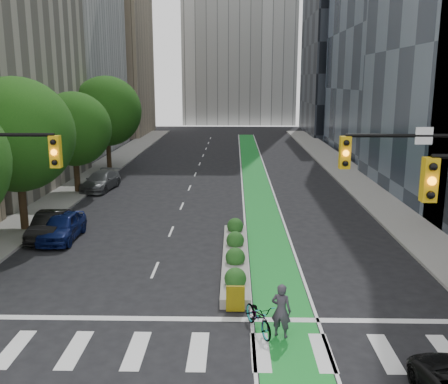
{
  "coord_description": "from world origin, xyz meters",
  "views": [
    {
      "loc": [
        1.14,
        -15.52,
        8.51
      ],
      "look_at": [
        0.62,
        9.13,
        3.0
      ],
      "focal_mm": 40.0,
      "sensor_mm": 36.0,
      "label": 1
    }
  ],
  "objects_px": {
    "cyclist": "(281,311)",
    "parked_car_left_far": "(101,181)",
    "bicycle": "(259,316)",
    "median_planter": "(235,255)",
    "parked_car_left_mid": "(50,226)",
    "parked_car_left_near": "(62,226)"
  },
  "relations": [
    {
      "from": "bicycle",
      "to": "parked_car_left_far",
      "type": "height_order",
      "value": "parked_car_left_far"
    },
    {
      "from": "parked_car_left_mid",
      "to": "bicycle",
      "type": "bearing_deg",
      "value": -45.81
    },
    {
      "from": "median_planter",
      "to": "cyclist",
      "type": "bearing_deg",
      "value": -77.66
    },
    {
      "from": "median_planter",
      "to": "cyclist",
      "type": "height_order",
      "value": "cyclist"
    },
    {
      "from": "parked_car_left_near",
      "to": "parked_car_left_far",
      "type": "xyz_separation_m",
      "value": [
        -1.26,
        12.76,
        -0.03
      ]
    },
    {
      "from": "parked_car_left_far",
      "to": "cyclist",
      "type": "bearing_deg",
      "value": -55.37
    },
    {
      "from": "parked_car_left_near",
      "to": "parked_car_left_mid",
      "type": "relative_size",
      "value": 1.0
    },
    {
      "from": "cyclist",
      "to": "parked_car_left_mid",
      "type": "relative_size",
      "value": 0.44
    },
    {
      "from": "cyclist",
      "to": "parked_car_left_near",
      "type": "xyz_separation_m",
      "value": [
        -10.98,
        10.4,
        -0.21
      ]
    },
    {
      "from": "parked_car_left_mid",
      "to": "parked_car_left_far",
      "type": "height_order",
      "value": "parked_car_left_mid"
    },
    {
      "from": "parked_car_left_near",
      "to": "parked_car_left_far",
      "type": "distance_m",
      "value": 12.82
    },
    {
      "from": "parked_car_left_near",
      "to": "parked_car_left_mid",
      "type": "height_order",
      "value": "parked_car_left_near"
    },
    {
      "from": "cyclist",
      "to": "parked_car_left_far",
      "type": "xyz_separation_m",
      "value": [
        -12.24,
        23.16,
        -0.23
      ]
    },
    {
      "from": "bicycle",
      "to": "parked_car_left_far",
      "type": "xyz_separation_m",
      "value": [
        -11.5,
        22.79,
        0.17
      ]
    },
    {
      "from": "bicycle",
      "to": "cyclist",
      "type": "xyz_separation_m",
      "value": [
        0.74,
        -0.37,
        0.41
      ]
    },
    {
      "from": "bicycle",
      "to": "cyclist",
      "type": "relative_size",
      "value": 1.09
    },
    {
      "from": "cyclist",
      "to": "parked_car_left_far",
      "type": "relative_size",
      "value": 0.38
    },
    {
      "from": "parked_car_left_far",
      "to": "parked_car_left_near",
      "type": "bearing_deg",
      "value": -77.6
    },
    {
      "from": "bicycle",
      "to": "parked_car_left_far",
      "type": "bearing_deg",
      "value": 96.3
    },
    {
      "from": "parked_car_left_mid",
      "to": "median_planter",
      "type": "bearing_deg",
      "value": -22.3
    },
    {
      "from": "median_planter",
      "to": "parked_car_left_near",
      "type": "height_order",
      "value": "parked_car_left_near"
    },
    {
      "from": "cyclist",
      "to": "parked_car_left_near",
      "type": "distance_m",
      "value": 15.13
    }
  ]
}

